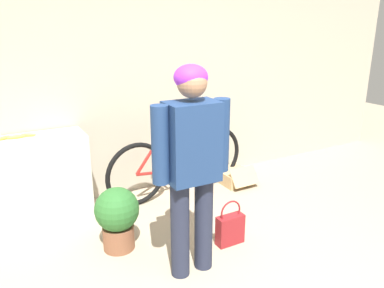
% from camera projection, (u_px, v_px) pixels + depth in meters
% --- Properties ---
extents(wall_back, '(8.00, 0.07, 2.60)m').
position_uv_depth(wall_back, '(134.00, 80.00, 4.13)').
color(wall_back, '#B7AD99').
rests_on(wall_back, ground_plane).
extents(side_shelf, '(1.06, 0.44, 0.87)m').
position_uv_depth(side_shelf, '(32.00, 181.00, 3.61)').
color(side_shelf, beige).
rests_on(side_shelf, ground_plane).
extents(person, '(0.62, 0.26, 1.62)m').
position_uv_depth(person, '(192.00, 156.00, 2.71)').
color(person, '#23283D').
rests_on(person, ground_plane).
extents(bicycle, '(1.78, 0.46, 0.78)m').
position_uv_depth(bicycle, '(179.00, 163.00, 4.27)').
color(bicycle, black).
rests_on(bicycle, ground_plane).
extents(banana, '(0.35, 0.09, 0.04)m').
position_uv_depth(banana, '(16.00, 137.00, 3.47)').
color(banana, '#EAD64C').
rests_on(banana, side_shelf).
extents(handbag, '(0.25, 0.10, 0.42)m').
position_uv_depth(handbag, '(230.00, 228.00, 3.32)').
color(handbag, maroon).
rests_on(handbag, ground_plane).
extents(cardboard_box, '(0.37, 0.51, 0.24)m').
position_uv_depth(cardboard_box, '(234.00, 176.00, 4.66)').
color(cardboard_box, tan).
rests_on(cardboard_box, ground_plane).
extents(potted_plant, '(0.38, 0.38, 0.57)m').
position_uv_depth(potted_plant, '(117.00, 216.00, 3.20)').
color(potted_plant, brown).
rests_on(potted_plant, ground_plane).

